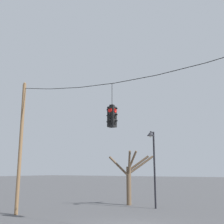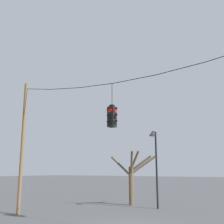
{
  "view_description": "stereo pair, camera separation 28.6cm",
  "coord_description": "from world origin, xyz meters",
  "px_view_note": "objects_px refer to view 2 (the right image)",
  "views": [
    {
      "loc": [
        5.66,
        -10.67,
        2.41
      ],
      "look_at": [
        -1.25,
        0.41,
        5.13
      ],
      "focal_mm": 45.0,
      "sensor_mm": 36.0,
      "label": 1
    },
    {
      "loc": [
        5.9,
        -10.52,
        2.41
      ],
      "look_at": [
        -1.25,
        0.41,
        5.13
      ],
      "focal_mm": 45.0,
      "sensor_mm": 36.0,
      "label": 2
    }
  ],
  "objects_px": {
    "traffic_light_near_right_pole": "(112,116)",
    "utility_pole_left": "(22,146)",
    "bare_tree": "(133,177)",
    "street_lamp": "(154,152)"
  },
  "relations": [
    {
      "from": "traffic_light_near_right_pole",
      "to": "utility_pole_left",
      "type": "bearing_deg",
      "value": 180.0
    },
    {
      "from": "utility_pole_left",
      "to": "bare_tree",
      "type": "height_order",
      "value": "utility_pole_left"
    },
    {
      "from": "traffic_light_near_right_pole",
      "to": "bare_tree",
      "type": "xyz_separation_m",
      "value": [
        -2.91,
        7.15,
        -2.94
      ]
    },
    {
      "from": "traffic_light_near_right_pole",
      "to": "street_lamp",
      "type": "xyz_separation_m",
      "value": [
        -0.71,
        6.21,
        -1.29
      ]
    },
    {
      "from": "street_lamp",
      "to": "bare_tree",
      "type": "height_order",
      "value": "street_lamp"
    },
    {
      "from": "street_lamp",
      "to": "traffic_light_near_right_pole",
      "type": "bearing_deg",
      "value": -83.49
    },
    {
      "from": "utility_pole_left",
      "to": "street_lamp",
      "type": "height_order",
      "value": "utility_pole_left"
    },
    {
      "from": "traffic_light_near_right_pole",
      "to": "street_lamp",
      "type": "height_order",
      "value": "traffic_light_near_right_pole"
    },
    {
      "from": "bare_tree",
      "to": "street_lamp",
      "type": "bearing_deg",
      "value": -22.99
    },
    {
      "from": "utility_pole_left",
      "to": "bare_tree",
      "type": "distance_m",
      "value": 8.11
    }
  ]
}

